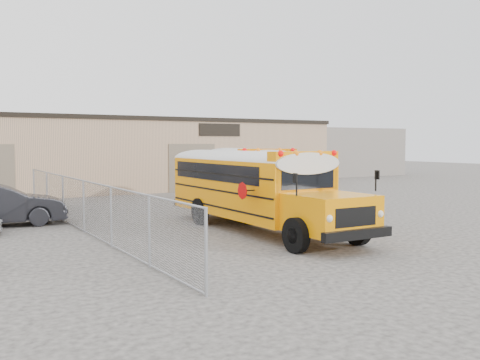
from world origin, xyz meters
TOP-DOWN VIEW (x-y plane):
  - ground at (0.00, 0.00)m, footprint 120.00×120.00m
  - warehouse at (-0.00, 19.99)m, footprint 30.20×10.20m
  - chainlink_fence at (-6.00, 3.00)m, footprint 0.07×18.07m
  - distant_building_right at (24.00, 24.00)m, footprint 10.00×8.00m
  - school_bus_left at (-0.60, 6.38)m, footprint 2.99×9.77m
  - school_bus_right at (3.82, 11.03)m, footprint 5.07×10.06m
  - tarp_bundle at (2.07, 0.69)m, footprint 1.34×1.26m

SIDE VIEW (x-z plane):
  - ground at x=0.00m, z-range 0.00..0.00m
  - tarp_bundle at x=2.07m, z-range 0.02..1.69m
  - chainlink_fence at x=-6.00m, z-range 0.00..1.80m
  - school_bus_left at x=-0.60m, z-range 0.22..3.07m
  - school_bus_right at x=3.82m, z-range 0.22..3.09m
  - distant_building_right at x=24.00m, z-range 0.00..4.40m
  - warehouse at x=0.00m, z-range 0.04..4.71m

